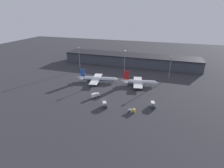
% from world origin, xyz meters
% --- Properties ---
extents(ground, '(600.00, 600.00, 0.00)m').
position_xyz_m(ground, '(0.00, 0.00, 0.00)').
color(ground, '#2D2D33').
extents(terminal_building, '(176.28, 28.74, 13.53)m').
position_xyz_m(terminal_building, '(0.00, 105.48, 6.80)').
color(terminal_building, '#3D424C').
rests_on(terminal_building, ground).
extents(airplane_0, '(43.64, 32.05, 12.97)m').
position_xyz_m(airplane_0, '(-19.62, 35.45, 3.24)').
color(airplane_0, white).
rests_on(airplane_0, ground).
extents(airplane_1, '(37.29, 30.02, 14.28)m').
position_xyz_m(airplane_1, '(22.46, 38.98, 3.38)').
color(airplane_1, silver).
rests_on(airplane_1, ground).
extents(service_vehicle_0, '(4.89, 2.50, 2.90)m').
position_xyz_m(service_vehicle_0, '(25.84, -11.58, 1.62)').
color(service_vehicle_0, gold).
rests_on(service_vehicle_0, ground).
extents(service_vehicle_1, '(5.22, 6.58, 3.74)m').
position_xyz_m(service_vehicle_1, '(4.69, -10.39, 2.05)').
color(service_vehicle_1, '#282D38').
rests_on(service_vehicle_1, ground).
extents(service_vehicle_2, '(5.95, 7.47, 3.70)m').
position_xyz_m(service_vehicle_2, '(-8.46, 2.54, 2.04)').
color(service_vehicle_2, white).
rests_on(service_vehicle_2, ground).
extents(service_vehicle_3, '(4.52, 7.63, 3.72)m').
position_xyz_m(service_vehicle_3, '(39.49, 0.49, 2.05)').
color(service_vehicle_3, '#282D38').
rests_on(service_vehicle_3, ground).
extents(lamp_post_0, '(1.80, 1.80, 27.77)m').
position_xyz_m(lamp_post_0, '(-54.39, 65.22, 17.42)').
color(lamp_post_0, slate).
rests_on(lamp_post_0, ground).
extents(lamp_post_1, '(1.80, 1.80, 27.76)m').
position_xyz_m(lamp_post_1, '(1.38, 65.22, 17.41)').
color(lamp_post_1, slate).
rests_on(lamp_post_1, ground).
extents(lamp_post_2, '(1.80, 1.80, 24.99)m').
position_xyz_m(lamp_post_2, '(50.16, 65.22, 15.90)').
color(lamp_post_2, slate).
rests_on(lamp_post_2, ground).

